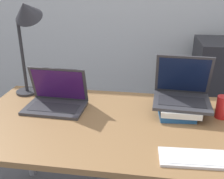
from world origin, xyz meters
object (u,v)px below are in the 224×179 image
object	(u,v)px
laptop_left	(56,100)
mini_fridge	(222,90)
laptop_on_books	(182,93)
desk_lamp	(26,22)
wireless_keyboard	(193,158)
soda_can	(222,107)
book_stack	(178,108)

from	to	relation	value
laptop_left	mini_fridge	size ratio (longest dim) A/B	0.38
laptop_on_books	desk_lamp	bearing A→B (deg)	175.00
laptop_on_books	wireless_keyboard	bearing A→B (deg)	-88.34
laptop_on_books	desk_lamp	xyz separation A→B (m)	(-0.90, 0.08, 0.35)
laptop_left	soda_can	bearing A→B (deg)	0.69
book_stack	wireless_keyboard	size ratio (longest dim) A/B	0.92
laptop_on_books	mini_fridge	distance (m)	1.18
laptop_left	mini_fridge	distance (m)	1.63
desk_lamp	mini_fridge	bearing A→B (deg)	33.50
laptop_left	book_stack	xyz separation A→B (m)	(0.69, 0.02, -0.01)
soda_can	desk_lamp	size ratio (longest dim) A/B	0.20
laptop_left	book_stack	distance (m)	0.69
desk_lamp	mini_fridge	distance (m)	1.82
laptop_left	desk_lamp	bearing A→B (deg)	144.35
wireless_keyboard	laptop_on_books	bearing A→B (deg)	91.66
wireless_keyboard	desk_lamp	distance (m)	1.15
soda_can	desk_lamp	distance (m)	1.19
desk_lamp	laptop_left	bearing A→B (deg)	-35.65
laptop_left	soda_can	size ratio (longest dim) A/B	2.82
soda_can	mini_fridge	xyz separation A→B (m)	(0.28, 1.05, -0.32)
desk_lamp	mini_fridge	size ratio (longest dim) A/B	0.67
desk_lamp	mini_fridge	xyz separation A→B (m)	(1.40, 0.92, -0.72)
laptop_left	wireless_keyboard	world-z (taller)	laptop_left
laptop_left	wireless_keyboard	size ratio (longest dim) A/B	1.21
book_stack	wireless_keyboard	world-z (taller)	book_stack
book_stack	laptop_left	bearing A→B (deg)	-178.05
book_stack	desk_lamp	distance (m)	0.99
laptop_on_books	mini_fridge	bearing A→B (deg)	63.83
wireless_keyboard	soda_can	bearing A→B (deg)	63.45
wireless_keyboard	mini_fridge	distance (m)	1.55
mini_fridge	soda_can	bearing A→B (deg)	-105.09
soda_can	laptop_left	bearing A→B (deg)	-179.31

